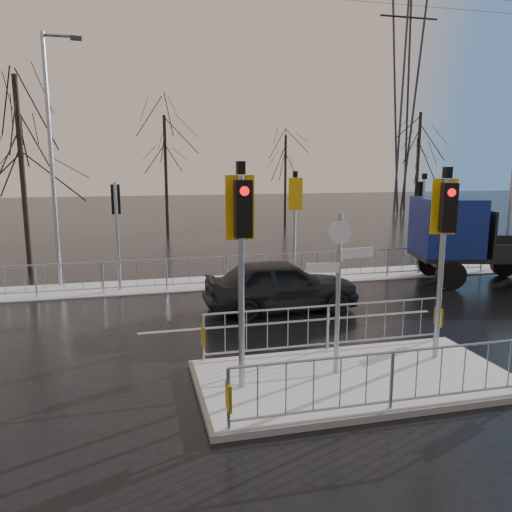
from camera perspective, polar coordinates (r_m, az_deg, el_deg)
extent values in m
plane|color=black|center=(10.02, 11.14, -13.91)|extent=(120.00, 120.00, 0.00)
cube|color=white|center=(17.77, -0.58, -2.82)|extent=(30.00, 2.00, 0.04)
cube|color=silver|center=(13.32, 4.21, -7.49)|extent=(8.00, 0.15, 0.01)
cube|color=slate|center=(10.00, 11.15, -13.59)|extent=(6.00, 3.00, 0.12)
cube|color=white|center=(9.97, 11.17, -13.20)|extent=(5.85, 2.85, 0.03)
cube|color=gold|center=(7.77, -3.16, -15.74)|extent=(0.05, 0.28, 0.42)
cube|color=gold|center=(10.29, -6.06, -9.08)|extent=(0.05, 0.28, 0.42)
cube|color=gold|center=(12.20, 20.14, -6.54)|extent=(0.05, 0.28, 0.42)
cylinder|color=#979EA5|center=(8.68, -1.70, -3.41)|extent=(0.11, 0.11, 3.80)
cube|color=black|center=(8.28, -1.48, 5.40)|extent=(0.28, 0.22, 0.95)
cylinder|color=red|center=(8.16, -1.33, 7.43)|extent=(0.16, 0.04, 0.16)
cube|color=#E6B00D|center=(8.53, -1.85, 5.54)|extent=(0.50, 0.03, 1.10)
cube|color=black|center=(8.43, -1.77, 10.04)|extent=(0.14, 0.14, 0.22)
cylinder|color=#979EA5|center=(10.71, 20.36, -1.68)|extent=(0.11, 0.11, 3.70)
cube|color=black|center=(10.36, 21.14, 5.16)|extent=(0.33, 0.28, 0.95)
cylinder|color=red|center=(10.24, 21.45, 6.77)|extent=(0.16, 0.08, 0.16)
cube|color=#E6B00D|center=(10.60, 20.68, 5.29)|extent=(0.49, 0.16, 1.10)
cube|color=black|center=(10.50, 21.05, 8.90)|extent=(0.14, 0.14, 0.22)
cylinder|color=#979EA5|center=(9.52, 9.34, -4.48)|extent=(0.09, 0.09, 3.10)
cube|color=silver|center=(9.49, 11.43, 0.35)|extent=(0.70, 0.14, 0.18)
cube|color=silver|center=(9.27, 7.62, -1.34)|extent=(0.62, 0.15, 0.18)
cylinder|color=silver|center=(9.26, 9.63, 2.67)|extent=(0.44, 0.03, 0.44)
cylinder|color=#979EA5|center=(16.71, -15.55, 2.12)|extent=(0.11, 0.11, 3.50)
cube|color=black|center=(16.76, -15.73, 6.26)|extent=(0.28, 0.22, 0.95)
cylinder|color=red|center=(16.86, -15.77, 7.30)|extent=(0.16, 0.04, 0.16)
cylinder|color=#979EA5|center=(17.57, 4.41, 3.02)|extent=(0.11, 0.11, 3.60)
cube|color=black|center=(17.62, 4.29, 7.13)|extent=(0.28, 0.22, 0.95)
cylinder|color=red|center=(17.71, 4.19, 8.12)|extent=(0.16, 0.04, 0.16)
cube|color=#E6B00D|center=(17.38, 4.55, 7.08)|extent=(0.50, 0.03, 1.10)
cube|color=black|center=(17.42, 4.50, 9.30)|extent=(0.14, 0.14, 0.22)
cylinder|color=#979EA5|center=(19.71, 18.38, 3.18)|extent=(0.11, 0.11, 3.50)
cube|color=black|center=(19.73, 18.20, 6.70)|extent=(0.33, 0.28, 0.95)
cylinder|color=red|center=(19.79, 18.02, 7.59)|extent=(0.16, 0.08, 0.16)
cube|color=black|center=(19.58, 18.70, 8.62)|extent=(0.14, 0.14, 0.22)
imported|color=black|center=(14.15, 2.90, -3.30)|extent=(4.38, 1.82, 1.48)
cylinder|color=black|center=(17.74, 21.38, -2.04)|extent=(1.01, 0.53, 0.97)
cylinder|color=black|center=(19.62, 19.35, -0.77)|extent=(1.01, 0.53, 0.97)
cylinder|color=black|center=(20.63, 26.51, -0.76)|extent=(1.01, 0.53, 0.97)
cube|color=black|center=(19.49, 26.86, 0.00)|extent=(6.75, 3.79, 0.15)
cube|color=navy|center=(18.47, 20.89, 3.21)|extent=(2.47, 2.74, 1.94)
cube|color=black|center=(18.78, 23.67, 4.32)|extent=(0.53, 1.88, 1.06)
cube|color=#2D3033|center=(18.44, 18.98, -0.06)|extent=(0.68, 2.18, 0.34)
cube|color=black|center=(18.94, 24.31, 2.72)|extent=(0.67, 2.27, 1.45)
cylinder|color=black|center=(21.13, -25.13, 8.33)|extent=(0.20, 0.20, 7.36)
cylinder|color=black|center=(30.31, -10.25, 9.05)|extent=(0.19, 0.19, 6.90)
cylinder|color=black|center=(33.76, 3.37, 8.54)|extent=(0.16, 0.16, 5.98)
cylinder|color=black|center=(34.32, 17.96, 9.24)|extent=(0.20, 0.20, 7.36)
cylinder|color=#979EA5|center=(17.92, -22.31, 9.68)|extent=(0.14, 0.14, 8.20)
cylinder|color=#979EA5|center=(18.30, -21.57, 22.38)|extent=(1.00, 0.10, 0.10)
cube|color=#2D3033|center=(18.24, -19.87, 22.37)|extent=(0.35, 0.18, 0.12)
cylinder|color=#2D3033|center=(45.31, 16.98, 17.49)|extent=(1.18, 1.18, 19.97)
cylinder|color=#2D3033|center=(44.72, 15.59, 17.65)|extent=(1.18, 1.18, 19.97)
cylinder|color=#2D3033|center=(44.28, 17.80, 17.62)|extent=(1.18, 1.18, 19.97)
cylinder|color=#2D3033|center=(43.68, 16.39, 17.80)|extent=(1.18, 1.18, 19.97)
cylinder|color=#2D3033|center=(45.58, 17.09, 24.63)|extent=(5.00, 0.16, 0.16)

